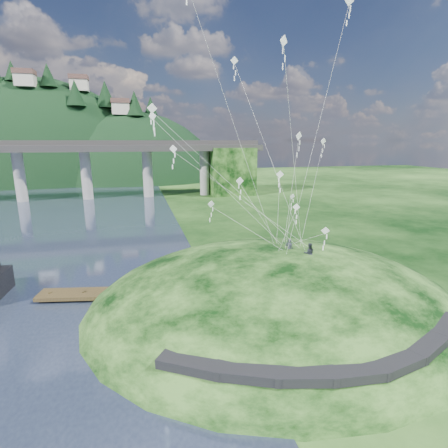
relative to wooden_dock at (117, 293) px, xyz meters
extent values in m
plane|color=black|center=(6.53, -6.88, -0.47)|extent=(320.00, 320.00, 0.00)
ellipsoid|color=black|center=(14.53, -4.88, -1.97)|extent=(36.00, 32.00, 13.00)
cube|color=black|center=(5.03, -14.88, 1.56)|extent=(4.32, 3.62, 0.71)
cube|color=black|center=(8.03, -16.53, 1.62)|extent=(4.10, 2.97, 0.61)
cube|color=black|center=(11.03, -17.53, 1.61)|extent=(3.85, 2.37, 0.62)
cube|color=black|center=(14.03, -17.98, 1.57)|extent=(3.62, 1.83, 0.66)
cube|color=black|center=(17.03, -17.78, 1.58)|extent=(3.82, 2.27, 0.68)
cube|color=black|center=(20.03, -16.83, 1.67)|extent=(4.11, 2.97, 0.71)
cube|color=black|center=(23.03, -15.28, 1.70)|extent=(4.26, 3.43, 0.66)
cylinder|color=gray|center=(-25.47, 63.12, 6.03)|extent=(2.60, 2.60, 13.00)
cylinder|color=gray|center=(-9.97, 63.12, 6.03)|extent=(2.60, 2.60, 13.00)
cylinder|color=gray|center=(5.53, 63.12, 6.03)|extent=(2.60, 2.60, 13.00)
cylinder|color=gray|center=(21.03, 63.12, 6.03)|extent=(2.60, 2.60, 13.00)
cube|color=black|center=(28.53, 63.12, 6.03)|extent=(12.00, 11.00, 13.00)
ellipsoid|color=black|center=(-33.47, 119.12, -6.47)|extent=(96.00, 68.00, 88.00)
ellipsoid|color=black|center=(1.53, 111.12, -10.47)|extent=(76.00, 56.00, 72.00)
cone|color=black|center=(-36.34, 107.19, 37.42)|extent=(4.97, 4.97, 6.54)
cone|color=black|center=(-24.88, 105.16, 36.21)|extent=(5.83, 5.83, 7.67)
cone|color=black|center=(-15.92, 100.21, 30.11)|extent=(6.47, 6.47, 8.51)
cone|color=black|center=(-6.69, 107.11, 30.76)|extent=(7.13, 7.13, 9.38)
cone|color=black|center=(3.41, 102.15, 27.40)|extent=(6.56, 6.56, 8.63)
cone|color=black|center=(9.30, 107.75, 27.21)|extent=(4.88, 4.88, 6.42)
cube|color=beige|center=(-31.47, 103.12, 33.81)|extent=(6.00, 5.00, 4.00)
cube|color=brown|center=(-31.47, 103.12, 36.51)|extent=(6.40, 5.40, 1.60)
cube|color=beige|center=(-15.47, 109.12, 33.71)|extent=(6.00, 5.00, 4.00)
cube|color=brown|center=(-15.47, 109.12, 36.41)|extent=(6.40, 5.40, 1.60)
cube|color=beige|center=(-1.47, 103.12, 25.41)|extent=(6.00, 5.00, 4.00)
cube|color=brown|center=(-1.47, 103.12, 28.11)|extent=(6.40, 5.40, 1.60)
cube|color=#362916|center=(0.00, 0.00, 0.01)|extent=(15.10, 5.06, 0.37)
cylinder|color=#362916|center=(-6.29, 1.18, -0.26)|extent=(0.32, 0.32, 1.07)
cylinder|color=#362916|center=(-3.14, 0.59, -0.26)|extent=(0.32, 0.32, 1.07)
cylinder|color=#362916|center=(0.00, 0.00, -0.26)|extent=(0.32, 0.32, 1.07)
cylinder|color=#362916|center=(3.14, -0.59, -0.26)|extent=(0.32, 0.32, 1.07)
cylinder|color=#362916|center=(6.29, -1.18, -0.26)|extent=(0.32, 0.32, 1.07)
imported|color=#272B34|center=(16.20, -3.80, 5.45)|extent=(0.84, 0.78, 1.93)
imported|color=#272B34|center=(17.40, -5.52, 5.42)|extent=(1.16, 1.04, 1.96)
cube|color=white|center=(6.34, -7.19, 23.47)|extent=(0.09, 0.04, 0.39)
cube|color=white|center=(19.83, -5.13, 25.42)|extent=(0.78, 0.25, 0.77)
cube|color=white|center=(19.83, -5.13, 24.86)|extent=(0.10, 0.03, 0.45)
cube|color=white|center=(19.83, -5.13, 24.31)|extent=(0.10, 0.03, 0.45)
cube|color=white|center=(19.83, -5.13, 23.75)|extent=(0.10, 0.03, 0.45)
cube|color=white|center=(4.17, 0.38, 16.65)|extent=(0.64, 0.42, 0.73)
cube|color=white|center=(4.17, 0.38, 16.13)|extent=(0.10, 0.05, 0.43)
cube|color=white|center=(4.17, 0.38, 15.61)|extent=(0.10, 0.05, 0.43)
cube|color=white|center=(4.17, 0.38, 15.09)|extent=(0.10, 0.05, 0.43)
cube|color=white|center=(18.47, -6.23, 6.70)|extent=(0.73, 0.29, 0.75)
cube|color=white|center=(18.47, -6.23, 6.17)|extent=(0.10, 0.03, 0.44)
cube|color=white|center=(18.47, -6.23, 5.63)|extent=(0.10, 0.03, 0.44)
cube|color=white|center=(18.47, -6.23, 5.09)|extent=(0.10, 0.03, 0.44)
cube|color=white|center=(4.12, -0.73, 17.23)|extent=(0.87, 0.22, 0.86)
cube|color=white|center=(4.12, -0.73, 16.61)|extent=(0.11, 0.06, 0.50)
cube|color=white|center=(4.12, -0.73, 16.00)|extent=(0.11, 0.06, 0.50)
cube|color=white|center=(4.12, -0.73, 15.38)|extent=(0.11, 0.06, 0.50)
cube|color=white|center=(13.44, 3.61, 10.19)|extent=(0.88, 0.18, 0.87)
cube|color=white|center=(13.44, 3.61, 9.57)|extent=(0.12, 0.05, 0.51)
cube|color=white|center=(13.44, 3.61, 8.95)|extent=(0.12, 0.05, 0.51)
cube|color=white|center=(13.44, 3.61, 8.33)|extent=(0.12, 0.05, 0.51)
cube|color=white|center=(12.33, -9.76, 20.86)|extent=(0.67, 0.40, 0.74)
cube|color=white|center=(12.33, -9.76, 20.33)|extent=(0.09, 0.07, 0.43)
cube|color=white|center=(12.33, -9.76, 19.80)|extent=(0.09, 0.07, 0.43)
cube|color=white|center=(12.33, -9.76, 19.27)|extent=(0.09, 0.07, 0.43)
cube|color=white|center=(18.34, 4.05, 10.75)|extent=(0.85, 0.32, 0.87)
cube|color=white|center=(18.34, 4.05, 10.13)|extent=(0.12, 0.04, 0.51)
cube|color=white|center=(18.34, 4.05, 9.51)|extent=(0.12, 0.04, 0.51)
cube|color=white|center=(18.34, 4.05, 8.88)|extent=(0.12, 0.04, 0.51)
cube|color=white|center=(22.92, 2.93, 14.42)|extent=(0.73, 0.21, 0.73)
cube|color=white|center=(22.92, 2.93, 13.90)|extent=(0.09, 0.06, 0.43)
cube|color=white|center=(22.92, 2.93, 13.37)|extent=(0.09, 0.06, 0.43)
cube|color=white|center=(22.92, 2.93, 12.84)|extent=(0.09, 0.06, 0.43)
cube|color=white|center=(17.90, -1.21, 14.93)|extent=(0.78, 0.41, 0.83)
cube|color=white|center=(17.90, -1.21, 14.33)|extent=(0.10, 0.09, 0.49)
cube|color=white|center=(17.90, -1.21, 13.73)|extent=(0.10, 0.09, 0.49)
cube|color=white|center=(17.90, -1.21, 13.14)|extent=(0.10, 0.09, 0.49)
cube|color=white|center=(19.40, 2.78, 8.36)|extent=(0.65, 0.24, 0.64)
cube|color=white|center=(19.40, 2.78, 7.89)|extent=(0.08, 0.06, 0.39)
cube|color=white|center=(19.40, 2.78, 7.41)|extent=(0.08, 0.06, 0.39)
cube|color=white|center=(19.40, 2.78, 6.94)|extent=(0.08, 0.06, 0.39)
cube|color=white|center=(8.92, -2.44, 8.87)|extent=(0.67, 0.24, 0.67)
cube|color=white|center=(8.92, -2.44, 8.38)|extent=(0.08, 0.06, 0.40)
cube|color=white|center=(8.92, -2.44, 7.89)|extent=(0.08, 0.06, 0.40)
cube|color=white|center=(8.92, -2.44, 7.40)|extent=(0.08, 0.06, 0.40)
cube|color=white|center=(12.15, 1.53, 21.92)|extent=(0.76, 0.21, 0.75)
cube|color=white|center=(12.15, 1.53, 21.38)|extent=(0.10, 0.03, 0.44)
cube|color=white|center=(12.15, 1.53, 20.84)|extent=(0.10, 0.03, 0.44)
cube|color=white|center=(12.15, 1.53, 20.30)|extent=(0.10, 0.03, 0.44)
cube|color=white|center=(19.19, 1.21, 7.44)|extent=(0.72, 0.42, 0.79)
cube|color=white|center=(19.19, 1.21, 6.88)|extent=(0.10, 0.05, 0.46)
cube|color=white|center=(19.19, 1.21, 6.32)|extent=(0.10, 0.05, 0.46)
cube|color=white|center=(19.19, 1.21, 5.75)|extent=(0.10, 0.05, 0.46)
cube|color=white|center=(6.38, 4.56, 13.64)|extent=(0.75, 0.52, 0.85)
cube|color=white|center=(6.38, 4.56, 13.02)|extent=(0.11, 0.06, 0.51)
cube|color=white|center=(6.38, 4.56, 12.39)|extent=(0.11, 0.06, 0.51)
cube|color=white|center=(6.38, 4.56, 11.77)|extent=(0.11, 0.06, 0.51)
camera|label=1|loc=(2.41, -33.11, 14.52)|focal=28.00mm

